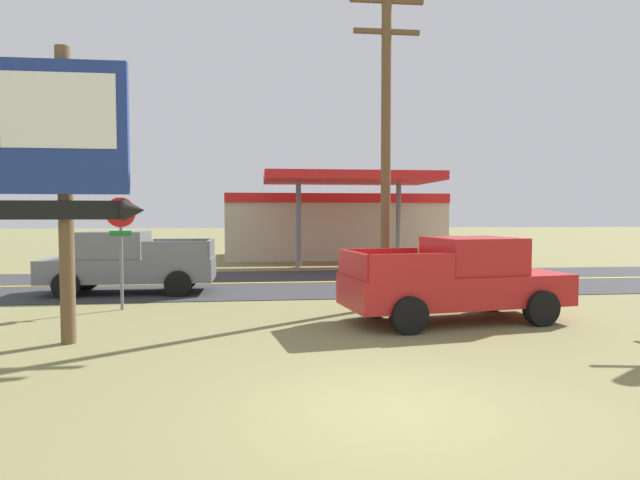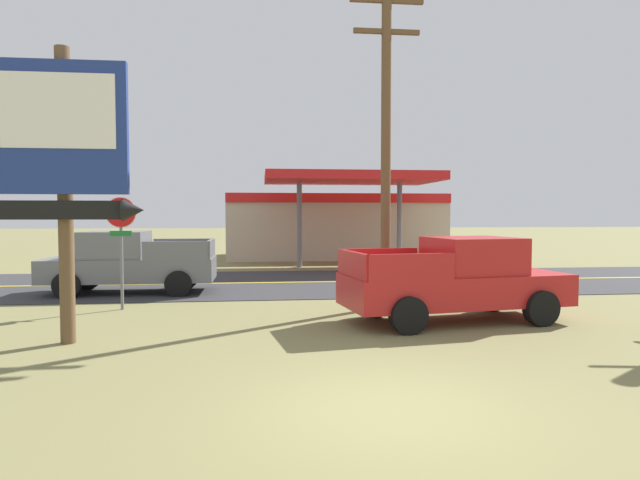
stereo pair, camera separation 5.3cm
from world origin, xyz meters
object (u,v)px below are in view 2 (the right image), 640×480
stop_sign (121,232)px  pickup_grey_on_road (129,263)px  utility_pole (386,135)px  gas_station (334,224)px  motel_sign (65,154)px  pickup_red_parked_on_lawn (457,280)px

stop_sign → pickup_grey_on_road: size_ratio=0.57×
utility_pole → pickup_grey_on_road: size_ratio=1.65×
stop_sign → pickup_grey_on_road: (-0.53, 3.03, -1.06)m
gas_station → stop_sign: bearing=-115.6°
motel_sign → pickup_red_parked_on_lawn: size_ratio=1.04×
stop_sign → gas_station: gas_station is taller
gas_station → pickup_grey_on_road: bearing=-122.0°
gas_station → pickup_red_parked_on_lawn: bearing=-89.0°
motel_sign → pickup_grey_on_road: motel_sign is taller
motel_sign → gas_station: (7.91, 20.25, -1.71)m
motel_sign → stop_sign: motel_sign is taller
utility_pole → gas_station: size_ratio=0.72×
motel_sign → gas_station: motel_sign is taller
pickup_grey_on_road → gas_station: bearing=58.0°
stop_sign → pickup_red_parked_on_lawn: (8.18, -2.46, -1.06)m
gas_station → pickup_red_parked_on_lawn: (0.33, -18.88, -0.98)m
pickup_red_parked_on_lawn → pickup_grey_on_road: (-8.71, 5.49, 0.00)m
motel_sign → pickup_grey_on_road: size_ratio=1.09×
motel_sign → pickup_red_parked_on_lawn: (8.23, 1.38, -2.69)m
pickup_red_parked_on_lawn → utility_pole: bearing=121.0°
stop_sign → utility_pole: 7.42m
gas_station → utility_pole: bearing=-93.1°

